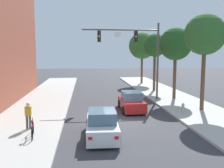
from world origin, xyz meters
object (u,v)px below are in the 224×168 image
object	(u,v)px
street_tree_nearest	(205,35)
street_tree_farthest	(142,46)
fire_hydrant	(183,108)
car_lead_red	(131,102)
traffic_signal_mast	(136,46)
car_following_white	(102,125)
bicycle_leaning	(33,130)
street_tree_second	(176,44)
street_tree_third	(155,46)
pedestrian_sidewalk_left_walker	(28,114)

from	to	relation	value
street_tree_nearest	street_tree_farthest	distance (m)	18.40
fire_hydrant	street_tree_nearest	size ratio (longest dim) A/B	0.09
car_lead_red	traffic_signal_mast	bearing A→B (deg)	73.29
car_following_white	fire_hydrant	distance (m)	8.24
fire_hydrant	street_tree_farthest	xyz separation A→B (m)	(1.06, 19.05, 5.31)
bicycle_leaning	street_tree_second	size ratio (longest dim) A/B	0.25
traffic_signal_mast	car_lead_red	distance (m)	6.23
fire_hydrant	traffic_signal_mast	bearing A→B (deg)	114.89
street_tree_second	car_lead_red	bearing A→B (deg)	-140.74
fire_hydrant	street_tree_nearest	distance (m)	5.99
car_following_white	street_tree_nearest	bearing A→B (deg)	32.64
car_following_white	street_tree_nearest	size ratio (longest dim) A/B	0.56
street_tree_second	street_tree_third	distance (m)	5.68
car_lead_red	street_tree_farthest	bearing A→B (deg)	74.41
bicycle_leaning	fire_hydrant	bearing A→B (deg)	24.01
street_tree_third	street_tree_farthest	size ratio (longest dim) A/B	0.90
bicycle_leaning	street_tree_second	xyz separation A→B (m)	(11.97, 10.63, 5.07)
bicycle_leaning	car_following_white	bearing A→B (deg)	-1.66
car_lead_red	car_following_white	distance (m)	7.09
pedestrian_sidewalk_left_walker	street_tree_second	world-z (taller)	street_tree_second
bicycle_leaning	street_tree_farthest	bearing A→B (deg)	63.98
fire_hydrant	pedestrian_sidewalk_left_walker	bearing A→B (deg)	-163.93
street_tree_nearest	street_tree_third	world-z (taller)	street_tree_nearest
fire_hydrant	street_tree_nearest	world-z (taller)	street_tree_nearest
car_lead_red	street_tree_farthest	xyz separation A→B (m)	(4.85, 17.38, 5.10)
traffic_signal_mast	street_tree_farthest	world-z (taller)	street_tree_farthest
car_lead_red	street_tree_third	xyz separation A→B (m)	(4.72, 9.94, 4.90)
street_tree_second	car_following_white	bearing A→B (deg)	-127.10
car_following_white	street_tree_second	world-z (taller)	street_tree_second
bicycle_leaning	street_tree_nearest	xyz separation A→B (m)	(12.39, 5.36, 5.62)
street_tree_third	street_tree_farthest	xyz separation A→B (m)	(0.13, 7.45, 0.19)
street_tree_nearest	car_lead_red	bearing A→B (deg)	169.98
traffic_signal_mast	street_tree_second	bearing A→B (deg)	4.56
car_lead_red	street_tree_second	world-z (taller)	street_tree_second
street_tree_second	street_tree_third	xyz separation A→B (m)	(-0.51, 5.66, 0.02)
street_tree_third	street_tree_farthest	world-z (taller)	street_tree_farthest
street_tree_nearest	street_tree_second	xyz separation A→B (m)	(-0.42, 5.27, -0.55)
traffic_signal_mast	car_lead_red	xyz separation A→B (m)	(-1.19, -3.95, -4.66)
car_lead_red	street_tree_third	distance (m)	12.04
traffic_signal_mast	street_tree_second	world-z (taller)	traffic_signal_mast
street_tree_farthest	bicycle_leaning	bearing A→B (deg)	-116.02
bicycle_leaning	street_tree_third	bearing A→B (deg)	54.87
traffic_signal_mast	car_lead_red	size ratio (longest dim) A/B	1.77
pedestrian_sidewalk_left_walker	street_tree_nearest	xyz separation A→B (m)	(12.92, 3.86, 5.10)
car_following_white	bicycle_leaning	bearing A→B (deg)	178.34
car_following_white	car_lead_red	bearing A→B (deg)	65.87
car_lead_red	bicycle_leaning	distance (m)	9.27
traffic_signal_mast	street_tree_farthest	size ratio (longest dim) A/B	0.97
bicycle_leaning	street_tree_farthest	size ratio (longest dim) A/B	0.23
traffic_signal_mast	street_tree_farthest	distance (m)	13.93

